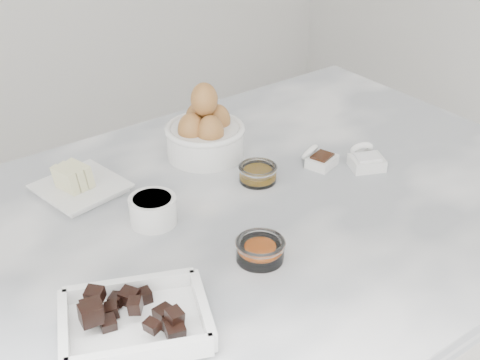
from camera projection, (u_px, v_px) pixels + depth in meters
name	position (u px, v px, depth m)	size (l,w,h in m)	color
marble_slab	(241.00, 222.00, 1.11)	(1.20, 0.80, 0.04)	silver
chocolate_dish	(135.00, 319.00, 0.85)	(0.23, 0.21, 0.05)	white
butter_plate	(79.00, 183.00, 1.14)	(0.15, 0.15, 0.06)	white
sugar_ramekin	(153.00, 209.00, 1.06)	(0.08, 0.08, 0.05)	white
egg_bowl	(205.00, 133.00, 1.25)	(0.15, 0.15, 0.15)	white
honey_bowl	(258.00, 173.00, 1.18)	(0.07, 0.07, 0.03)	white
zest_bowl	(260.00, 249.00, 0.98)	(0.08, 0.08, 0.03)	white
vanilla_spoon	(319.00, 159.00, 1.23)	(0.06, 0.07, 0.04)	white
salt_spoon	(365.00, 159.00, 1.23)	(0.08, 0.09, 0.05)	white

